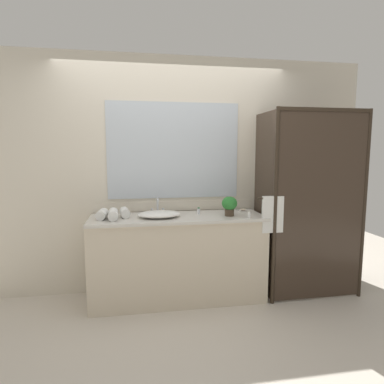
{
  "coord_description": "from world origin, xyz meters",
  "views": [
    {
      "loc": [
        -0.41,
        -3.3,
        1.57
      ],
      "look_at": [
        0.15,
        0.0,
        1.15
      ],
      "focal_mm": 30.45,
      "sensor_mm": 36.0,
      "label": 1
    }
  ],
  "objects_px": {
    "potted_plant": "(229,205)",
    "rolled_towel_near_edge": "(102,214)",
    "faucet": "(158,209)",
    "rolled_towel_far_edge": "(125,213)",
    "amenity_bottle_body_wash": "(249,214)",
    "rolled_towel_middle": "(113,214)",
    "soap_dish": "(243,210)",
    "amenity_bottle_shampoo": "(199,211)",
    "sink_basin": "(159,214)"
  },
  "relations": [
    {
      "from": "potted_plant",
      "to": "rolled_towel_near_edge",
      "type": "height_order",
      "value": "potted_plant"
    },
    {
      "from": "faucet",
      "to": "potted_plant",
      "type": "distance_m",
      "value": 0.77
    },
    {
      "from": "faucet",
      "to": "rolled_towel_far_edge",
      "type": "distance_m",
      "value": 0.37
    },
    {
      "from": "amenity_bottle_body_wash",
      "to": "rolled_towel_middle",
      "type": "height_order",
      "value": "rolled_towel_middle"
    },
    {
      "from": "potted_plant",
      "to": "rolled_towel_middle",
      "type": "bearing_deg",
      "value": 178.8
    },
    {
      "from": "faucet",
      "to": "rolled_towel_near_edge",
      "type": "height_order",
      "value": "faucet"
    },
    {
      "from": "faucet",
      "to": "soap_dish",
      "type": "height_order",
      "value": "faucet"
    },
    {
      "from": "rolled_towel_middle",
      "to": "rolled_towel_far_edge",
      "type": "bearing_deg",
      "value": 41.77
    },
    {
      "from": "rolled_towel_middle",
      "to": "amenity_bottle_shampoo",
      "type": "bearing_deg",
      "value": 8.16
    },
    {
      "from": "amenity_bottle_shampoo",
      "to": "rolled_towel_far_edge",
      "type": "height_order",
      "value": "rolled_towel_far_edge"
    },
    {
      "from": "potted_plant",
      "to": "soap_dish",
      "type": "bearing_deg",
      "value": 43.15
    },
    {
      "from": "sink_basin",
      "to": "faucet",
      "type": "distance_m",
      "value": 0.2
    },
    {
      "from": "soap_dish",
      "to": "amenity_bottle_body_wash",
      "type": "distance_m",
      "value": 0.35
    },
    {
      "from": "rolled_towel_near_edge",
      "to": "rolled_towel_far_edge",
      "type": "relative_size",
      "value": 0.94
    },
    {
      "from": "sink_basin",
      "to": "rolled_towel_near_edge",
      "type": "height_order",
      "value": "rolled_towel_near_edge"
    },
    {
      "from": "rolled_towel_far_edge",
      "to": "soap_dish",
      "type": "bearing_deg",
      "value": 3.63
    },
    {
      "from": "amenity_bottle_shampoo",
      "to": "rolled_towel_far_edge",
      "type": "xyz_separation_m",
      "value": [
        -0.78,
        -0.03,
        0.01
      ]
    },
    {
      "from": "potted_plant",
      "to": "rolled_towel_far_edge",
      "type": "height_order",
      "value": "potted_plant"
    },
    {
      "from": "sink_basin",
      "to": "amenity_bottle_body_wash",
      "type": "relative_size",
      "value": 5.75
    },
    {
      "from": "soap_dish",
      "to": "amenity_bottle_shampoo",
      "type": "xyz_separation_m",
      "value": [
        -0.52,
        -0.05,
        0.02
      ]
    },
    {
      "from": "sink_basin",
      "to": "soap_dish",
      "type": "height_order",
      "value": "sink_basin"
    },
    {
      "from": "rolled_towel_middle",
      "to": "potted_plant",
      "type": "bearing_deg",
      "value": -1.2
    },
    {
      "from": "amenity_bottle_body_wash",
      "to": "rolled_towel_middle",
      "type": "relative_size",
      "value": 0.31
    },
    {
      "from": "sink_basin",
      "to": "amenity_bottle_shampoo",
      "type": "distance_m",
      "value": 0.44
    },
    {
      "from": "sink_basin",
      "to": "rolled_towel_near_edge",
      "type": "bearing_deg",
      "value": 178.91
    },
    {
      "from": "faucet",
      "to": "soap_dish",
      "type": "bearing_deg",
      "value": -2.52
    },
    {
      "from": "potted_plant",
      "to": "soap_dish",
      "type": "height_order",
      "value": "potted_plant"
    },
    {
      "from": "rolled_towel_near_edge",
      "to": "soap_dish",
      "type": "bearing_deg",
      "value": 5.49
    },
    {
      "from": "amenity_bottle_body_wash",
      "to": "faucet",
      "type": "bearing_deg",
      "value": 156.88
    },
    {
      "from": "faucet",
      "to": "soap_dish",
      "type": "xyz_separation_m",
      "value": [
        0.95,
        -0.04,
        -0.04
      ]
    },
    {
      "from": "sink_basin",
      "to": "rolled_towel_near_edge",
      "type": "relative_size",
      "value": 2.31
    },
    {
      "from": "potted_plant",
      "to": "rolled_towel_near_edge",
      "type": "relative_size",
      "value": 1.07
    },
    {
      "from": "faucet",
      "to": "rolled_towel_middle",
      "type": "xyz_separation_m",
      "value": [
        -0.45,
        -0.22,
        -0.01
      ]
    },
    {
      "from": "sink_basin",
      "to": "rolled_towel_near_edge",
      "type": "distance_m",
      "value": 0.56
    },
    {
      "from": "soap_dish",
      "to": "rolled_towel_middle",
      "type": "xyz_separation_m",
      "value": [
        -1.4,
        -0.18,
        0.04
      ]
    },
    {
      "from": "rolled_towel_middle",
      "to": "rolled_towel_far_edge",
      "type": "height_order",
      "value": "rolled_towel_middle"
    },
    {
      "from": "sink_basin",
      "to": "amenity_bottle_body_wash",
      "type": "height_order",
      "value": "amenity_bottle_body_wash"
    },
    {
      "from": "potted_plant",
      "to": "amenity_bottle_body_wash",
      "type": "bearing_deg",
      "value": -39.17
    },
    {
      "from": "faucet",
      "to": "rolled_towel_near_edge",
      "type": "bearing_deg",
      "value": -161.65
    },
    {
      "from": "sink_basin",
      "to": "soap_dish",
      "type": "xyz_separation_m",
      "value": [
        0.95,
        0.16,
        -0.02
      ]
    },
    {
      "from": "potted_plant",
      "to": "rolled_towel_middle",
      "type": "distance_m",
      "value": 1.19
    },
    {
      "from": "potted_plant",
      "to": "soap_dish",
      "type": "xyz_separation_m",
      "value": [
        0.22,
        0.21,
        -0.1
      ]
    },
    {
      "from": "amenity_bottle_shampoo",
      "to": "rolled_towel_near_edge",
      "type": "xyz_separation_m",
      "value": [
        -1.0,
        -0.09,
        0.01
      ]
    },
    {
      "from": "soap_dish",
      "to": "rolled_towel_middle",
      "type": "height_order",
      "value": "rolled_towel_middle"
    },
    {
      "from": "amenity_bottle_body_wash",
      "to": "rolled_towel_near_edge",
      "type": "bearing_deg",
      "value": 172.36
    },
    {
      "from": "faucet",
      "to": "rolled_towel_far_edge",
      "type": "xyz_separation_m",
      "value": [
        -0.34,
        -0.12,
        -0.01
      ]
    },
    {
      "from": "amenity_bottle_shampoo",
      "to": "potted_plant",
      "type": "bearing_deg",
      "value": -27.02
    },
    {
      "from": "faucet",
      "to": "potted_plant",
      "type": "relative_size",
      "value": 0.84
    },
    {
      "from": "potted_plant",
      "to": "rolled_towel_middle",
      "type": "relative_size",
      "value": 0.84
    },
    {
      "from": "soap_dish",
      "to": "rolled_towel_middle",
      "type": "distance_m",
      "value": 1.41
    }
  ]
}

